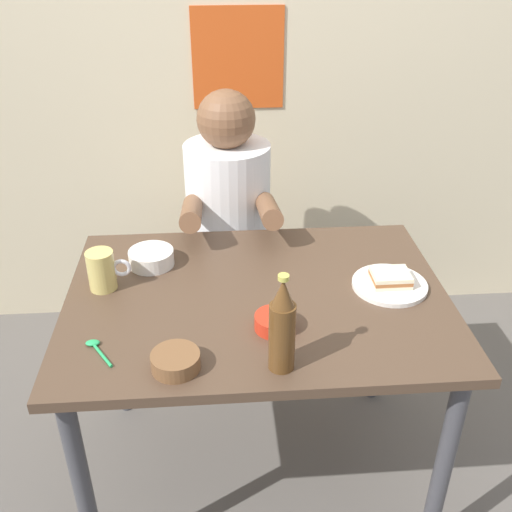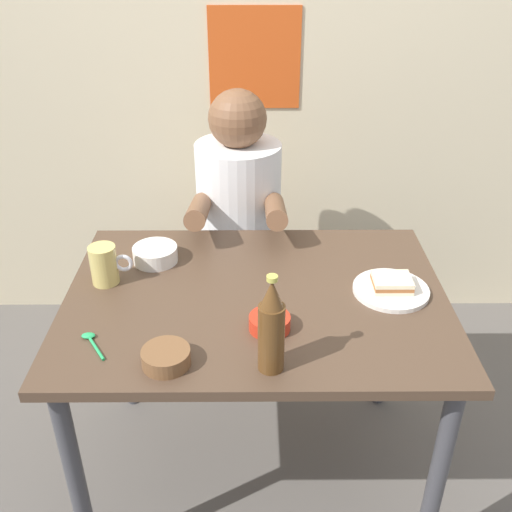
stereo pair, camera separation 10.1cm
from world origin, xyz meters
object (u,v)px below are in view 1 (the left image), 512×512
Objects in this scene: stool at (231,288)px; beer_bottle at (282,327)px; beer_mug at (102,270)px; sauce_bowl_chili at (275,321)px; dining_table at (257,321)px; plate_orange at (390,285)px; sandwich at (391,278)px; person_seated at (228,198)px.

stool is 1.72× the size of beer_bottle.
sauce_bowl_chili is at bearing -25.80° from beer_mug.
beer_bottle reaches higher than dining_table.
sandwich is (0.00, -0.00, 0.02)m from plate_orange.
plate_orange is (0.45, -0.61, -0.02)m from person_seated.
stool is at bearing 96.99° from sauce_bowl_chili.
sandwich is 0.42× the size of beer_bottle.
beer_mug is 1.15× the size of sauce_bowl_chili.
person_seated is 0.79m from sauce_bowl_chili.
beer_mug is at bearing 171.09° from dining_table.
sandwich is at bearing -53.24° from person_seated.
dining_table reaches higher than stool.
dining_table is at bearing -178.40° from sandwich.
sandwich is 0.84m from beer_mug.
person_seated is 0.94m from beer_bottle.
person_seated reaches higher than stool.
sandwich reaches higher than sauce_bowl_chili.
dining_table is 0.70m from stool.
stool is 4.09× the size of sandwich.
stool is 4.09× the size of sauce_bowl_chili.
plate_orange is (0.45, -0.62, 0.40)m from stool.
person_seated is at bearing 126.76° from plate_orange.
stool is 0.63× the size of person_seated.
dining_table is 2.44× the size of stool.
beer_bottle is 0.18m from sauce_bowl_chili.
beer_bottle reaches higher than beer_mug.
stool is at bearing 90.00° from person_seated.
beer_mug is at bearing 175.98° from plate_orange.
stool is at bearing 95.65° from dining_table.
stool is 0.42m from person_seated.
beer_bottle is (0.10, -0.93, 0.09)m from person_seated.
beer_mug is at bearing 154.20° from sauce_bowl_chili.
plate_orange is at bearing 25.83° from sauce_bowl_chili.
sauce_bowl_chili reaches higher than plate_orange.
beer_mug is (-0.44, 0.07, 0.15)m from dining_table.
plate_orange is at bearing 42.26° from beer_bottle.
plate_orange is 0.84m from beer_mug.
dining_table is at bearing -8.91° from beer_mug.
plate_orange is 2.00× the size of sauce_bowl_chili.
dining_table is at bearing 96.12° from beer_bottle.
beer_bottle is at bearing -38.77° from beer_mug.
dining_table is 1.53× the size of person_seated.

